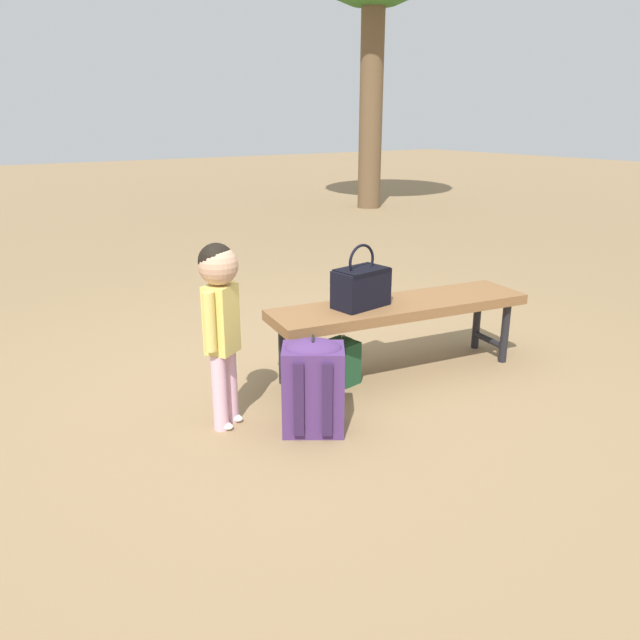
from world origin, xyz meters
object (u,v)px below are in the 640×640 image
(backpack_large, at_px, (313,383))
(child_standing, at_px, (220,308))
(handbag, at_px, (361,286))
(backpack_small, at_px, (343,359))
(park_bench, at_px, (400,311))

(backpack_large, bearing_deg, child_standing, -40.48)
(handbag, distance_m, backpack_large, 0.77)
(backpack_large, height_order, backpack_small, backpack_large)
(handbag, bearing_deg, backpack_large, 33.26)
(park_bench, xyz_separation_m, handbag, (0.25, -0.06, 0.18))
(handbag, relative_size, backpack_large, 0.73)
(handbag, bearing_deg, park_bench, 167.05)
(handbag, bearing_deg, child_standing, 5.57)
(handbag, bearing_deg, backpack_small, -4.18)
(child_standing, bearing_deg, handbag, -174.43)
(backpack_large, bearing_deg, backpack_small, -139.98)
(child_standing, xyz_separation_m, backpack_large, (-0.34, 0.29, -0.37))
(park_bench, bearing_deg, backpack_large, 21.19)
(child_standing, height_order, backpack_large, child_standing)
(park_bench, bearing_deg, handbag, -12.95)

